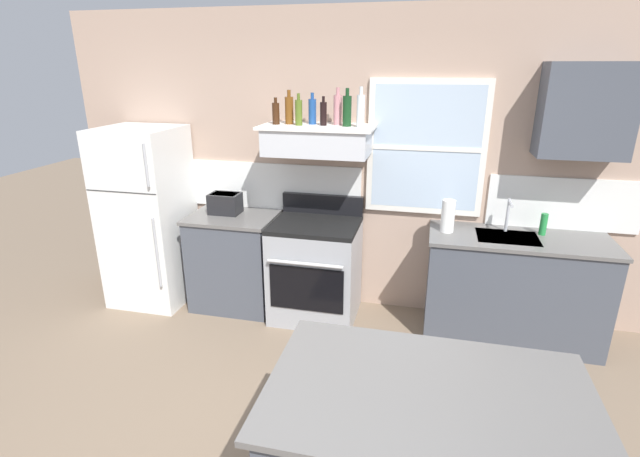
{
  "coord_description": "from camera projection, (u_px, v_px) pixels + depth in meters",
  "views": [
    {
      "loc": [
        0.7,
        -1.93,
        2.23
      ],
      "look_at": [
        -0.05,
        1.2,
        1.1
      ],
      "focal_mm": 26.34,
      "sensor_mm": 36.0,
      "label": 1
    }
  ],
  "objects": [
    {
      "name": "bottle_olive_oil_square",
      "position": [
        299.0,
        112.0,
        3.89
      ],
      "size": [
        0.06,
        0.06,
        0.26
      ],
      "color": "#4C601E",
      "rests_on": "range_hood_shelf"
    },
    {
      "name": "paper_towel_roll",
      "position": [
        448.0,
        216.0,
        3.87
      ],
      "size": [
        0.11,
        0.11,
        0.27
      ],
      "primitive_type": "cylinder",
      "color": "white",
      "rests_on": "counter_right_with_sink"
    },
    {
      "name": "bottle_blue_liqueur",
      "position": [
        312.0,
        111.0,
        3.97
      ],
      "size": [
        0.07,
        0.07,
        0.26
      ],
      "color": "#1E478C",
      "rests_on": "range_hood_shelf"
    },
    {
      "name": "bottle_dark_green_wine",
      "position": [
        347.0,
        110.0,
        3.83
      ],
      "size": [
        0.07,
        0.07,
        0.3
      ],
      "color": "#143819",
      "rests_on": "range_hood_shelf"
    },
    {
      "name": "range_hood_shelf",
      "position": [
        318.0,
        140.0,
        3.98
      ],
      "size": [
        0.96,
        0.52,
        0.24
      ],
      "color": "silver"
    },
    {
      "name": "counter_right_with_sink",
      "position": [
        513.0,
        287.0,
        3.94
      ],
      "size": [
        1.43,
        0.63,
        0.91
      ],
      "color": "#474C56",
      "rests_on": "ground_plane"
    },
    {
      "name": "refrigerator",
      "position": [
        148.0,
        217.0,
        4.49
      ],
      "size": [
        0.7,
        0.72,
        1.69
      ],
      "color": "white",
      "rests_on": "ground_plane"
    },
    {
      "name": "upper_cabinet_right",
      "position": [
        586.0,
        111.0,
        3.51
      ],
      "size": [
        0.64,
        0.32,
        0.7
      ],
      "color": "#474C56"
    },
    {
      "name": "counter_left_of_stove",
      "position": [
        235.0,
        260.0,
        4.49
      ],
      "size": [
        0.79,
        0.63,
        0.91
      ],
      "color": "#474C56",
      "rests_on": "ground_plane"
    },
    {
      "name": "sink_faucet",
      "position": [
        508.0,
        212.0,
        3.84
      ],
      "size": [
        0.03,
        0.17,
        0.28
      ],
      "color": "silver",
      "rests_on": "counter_right_with_sink"
    },
    {
      "name": "dish_soap_bottle",
      "position": [
        543.0,
        224.0,
        3.81
      ],
      "size": [
        0.06,
        0.06,
        0.18
      ],
      "primitive_type": "cylinder",
      "color": "#268C3F",
      "rests_on": "counter_right_with_sink"
    },
    {
      "name": "bottle_brown_stout",
      "position": [
        276.0,
        113.0,
        3.97
      ],
      "size": [
        0.06,
        0.06,
        0.22
      ],
      "color": "#381E0F",
      "rests_on": "range_hood_shelf"
    },
    {
      "name": "bottle_amber_wine",
      "position": [
        289.0,
        110.0,
        3.98
      ],
      "size": [
        0.07,
        0.07,
        0.28
      ],
      "color": "brown",
      "rests_on": "range_hood_shelf"
    },
    {
      "name": "stove_range",
      "position": [
        316.0,
        269.0,
        4.28
      ],
      "size": [
        0.76,
        0.69,
        1.09
      ],
      "color": "#9EA0A5",
      "rests_on": "ground_plane"
    },
    {
      "name": "bottle_clear_tall",
      "position": [
        361.0,
        110.0,
        3.76
      ],
      "size": [
        0.06,
        0.06,
        0.32
      ],
      "color": "silver",
      "rests_on": "range_hood_shelf"
    },
    {
      "name": "bottle_rose_pink",
      "position": [
        338.0,
        109.0,
        3.91
      ],
      "size": [
        0.07,
        0.07,
        0.3
      ],
      "color": "#C67F84",
      "rests_on": "range_hood_shelf"
    },
    {
      "name": "toaster",
      "position": [
        225.0,
        203.0,
        4.36
      ],
      "size": [
        0.3,
        0.2,
        0.19
      ],
      "color": "black",
      "rests_on": "counter_left_of_stove"
    },
    {
      "name": "bottle_balsamic_dark",
      "position": [
        323.0,
        113.0,
        3.89
      ],
      "size": [
        0.06,
        0.06,
        0.24
      ],
      "color": "black",
      "rests_on": "range_hood_shelf"
    },
    {
      "name": "back_wall",
      "position": [
        355.0,
        166.0,
        4.25
      ],
      "size": [
        5.4,
        0.11,
        2.7
      ],
      "color": "tan",
      "rests_on": "ground_plane"
    }
  ]
}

